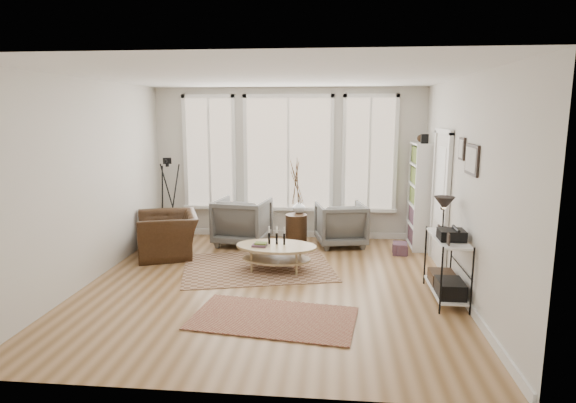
# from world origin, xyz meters

# --- Properties ---
(room) EXTENTS (5.50, 5.54, 2.90)m
(room) POSITION_xyz_m (0.02, 0.03, 1.43)
(room) COLOR #A47C51
(room) RESTS_ON ground
(bay_window) EXTENTS (4.14, 0.12, 2.24)m
(bay_window) POSITION_xyz_m (0.00, 2.71, 1.61)
(bay_window) COLOR tan
(bay_window) RESTS_ON ground
(door) EXTENTS (0.09, 1.06, 2.22)m
(door) POSITION_xyz_m (2.57, 1.15, 1.12)
(door) COLOR white
(door) RESTS_ON ground
(bookcase) EXTENTS (0.31, 0.85, 2.06)m
(bookcase) POSITION_xyz_m (2.44, 2.23, 0.96)
(bookcase) COLOR white
(bookcase) RESTS_ON ground
(low_shelf) EXTENTS (0.38, 1.08, 1.30)m
(low_shelf) POSITION_xyz_m (2.38, -0.30, 0.51)
(low_shelf) COLOR white
(low_shelf) RESTS_ON ground
(wall_art) EXTENTS (0.04, 0.88, 0.44)m
(wall_art) POSITION_xyz_m (2.58, -0.27, 1.88)
(wall_art) COLOR black
(wall_art) RESTS_ON ground
(rug_main) EXTENTS (2.66, 2.24, 0.01)m
(rug_main) POSITION_xyz_m (-0.29, 0.73, 0.01)
(rug_main) COLOR brown
(rug_main) RESTS_ON ground
(rug_runner) EXTENTS (2.05, 1.31, 0.01)m
(rug_runner) POSITION_xyz_m (0.20, -1.17, 0.01)
(rug_runner) COLOR maroon
(rug_runner) RESTS_ON ground
(coffee_table) EXTENTS (1.31, 0.89, 0.58)m
(coffee_table) POSITION_xyz_m (0.01, 0.64, 0.31)
(coffee_table) COLOR tan
(coffee_table) RESTS_ON ground
(armchair_left) EXTENTS (1.05, 1.08, 0.87)m
(armchair_left) POSITION_xyz_m (-0.80, 2.09, 0.43)
(armchair_left) COLOR #5E5E59
(armchair_left) RESTS_ON ground
(armchair_right) EXTENTS (1.01, 1.03, 0.80)m
(armchair_right) POSITION_xyz_m (1.02, 2.18, 0.40)
(armchair_right) COLOR #5E5E59
(armchair_right) RESTS_ON ground
(side_table) EXTENTS (0.39, 0.39, 1.65)m
(side_table) POSITION_xyz_m (0.21, 2.05, 0.79)
(side_table) COLOR #331F11
(side_table) RESTS_ON ground
(vase) EXTENTS (0.24, 0.24, 0.24)m
(vase) POSITION_xyz_m (0.25, 2.23, 0.71)
(vase) COLOR silver
(vase) RESTS_ON side_table
(accent_chair) EXTENTS (1.40, 1.31, 0.73)m
(accent_chair) POSITION_xyz_m (-1.94, 1.26, 0.36)
(accent_chair) COLOR #331F11
(accent_chair) RESTS_ON ground
(tripod_camera) EXTENTS (0.56, 0.56, 1.59)m
(tripod_camera) POSITION_xyz_m (-2.25, 2.26, 0.73)
(tripod_camera) COLOR black
(tripod_camera) RESTS_ON ground
(book_stack_near) EXTENTS (0.27, 0.33, 0.20)m
(book_stack_near) POSITION_xyz_m (2.05, 1.71, 0.10)
(book_stack_near) COLOR maroon
(book_stack_near) RESTS_ON ground
(book_stack_far) EXTENTS (0.25, 0.29, 0.16)m
(book_stack_far) POSITION_xyz_m (2.05, 1.69, 0.08)
(book_stack_far) COLOR maroon
(book_stack_far) RESTS_ON ground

